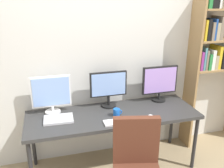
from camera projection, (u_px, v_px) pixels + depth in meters
name	position (u px, v px, depth m)	size (l,w,h in m)	color
wall_back	(104.00, 59.00, 3.08)	(4.40, 0.10, 2.60)	silver
desk	(113.00, 117.00, 2.91)	(2.00, 0.68, 0.74)	#333333
bookshelf	(220.00, 42.00, 3.23)	(0.83, 0.28, 2.20)	#9E7A4C
monitor_left	(51.00, 94.00, 2.83)	(0.45, 0.18, 0.45)	silver
monitor_center	(109.00, 87.00, 2.99)	(0.46, 0.18, 0.45)	black
monitor_right	(160.00, 82.00, 3.16)	(0.47, 0.18, 0.46)	black
keyboard_main	(119.00, 122.00, 2.68)	(0.33, 0.13, 0.02)	silver
mouse_left_side	(151.00, 116.00, 2.78)	(0.06, 0.10, 0.03)	silver
mouse_right_side	(140.00, 119.00, 2.73)	(0.06, 0.10, 0.03)	black
laptop_closed	(59.00, 119.00, 2.73)	(0.32, 0.22, 0.02)	silver
coffee_mug	(117.00, 112.00, 2.81)	(0.11, 0.08, 0.09)	blue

